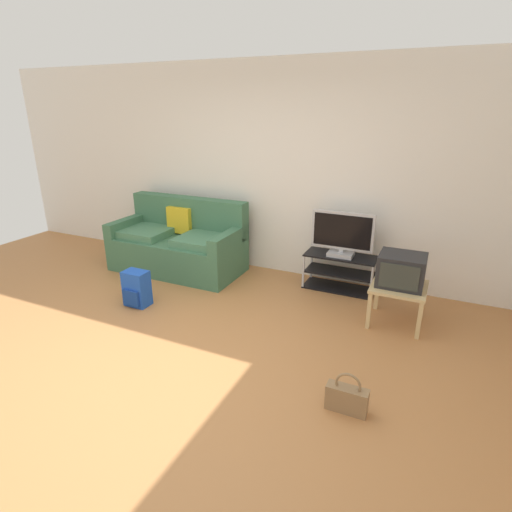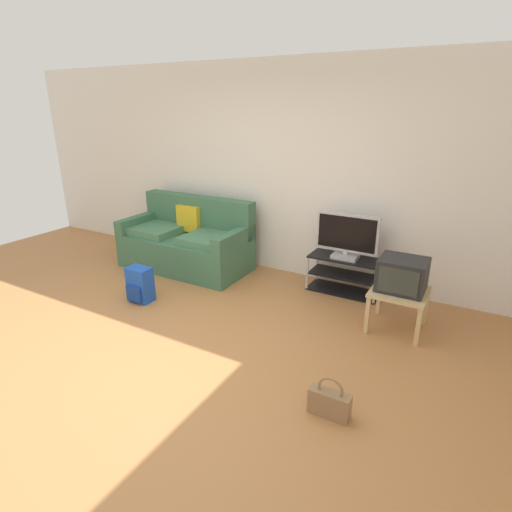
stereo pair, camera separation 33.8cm
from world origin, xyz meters
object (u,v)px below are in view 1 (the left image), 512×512
object	(u,v)px
side_table	(399,291)
crt_tv	(401,270)
tv_stand	(340,272)
flat_tv	(342,235)
couch	(179,244)
handbag	(347,398)
backpack	(137,289)

from	to	relation	value
side_table	crt_tv	xyz separation A→B (m)	(-0.00, 0.02, 0.23)
tv_stand	flat_tv	bearing A→B (deg)	-90.00
tv_stand	side_table	bearing A→B (deg)	-38.45
couch	handbag	xyz separation A→B (m)	(2.77, -1.87, -0.24)
flat_tv	handbag	world-z (taller)	flat_tv
tv_stand	flat_tv	distance (m)	0.49
couch	side_table	xyz separation A→B (m)	(2.93, -0.33, 0.01)
backpack	flat_tv	bearing A→B (deg)	10.13
tv_stand	backpack	xyz separation A→B (m)	(-1.97, -1.41, -0.02)
couch	flat_tv	distance (m)	2.22
backpack	couch	bearing A→B (deg)	75.25
side_table	backpack	distance (m)	2.84
flat_tv	couch	bearing A→B (deg)	-173.60
couch	flat_tv	world-z (taller)	flat_tv
couch	flat_tv	bearing A→B (deg)	6.40
tv_stand	side_table	xyz separation A→B (m)	(0.75, -0.59, 0.14)
handbag	side_table	bearing A→B (deg)	84.36
backpack	handbag	world-z (taller)	backpack
tv_stand	handbag	world-z (taller)	tv_stand
handbag	flat_tv	bearing A→B (deg)	105.80
backpack	handbag	size ratio (longest dim) A/B	1.25
handbag	backpack	bearing A→B (deg)	164.24
flat_tv	handbag	distance (m)	2.27
tv_stand	handbag	size ratio (longest dim) A/B	2.62
tv_stand	backpack	size ratio (longest dim) A/B	2.10
crt_tv	handbag	size ratio (longest dim) A/B	1.38
couch	crt_tv	distance (m)	2.95
flat_tv	backpack	size ratio (longest dim) A/B	1.81
side_table	backpack	size ratio (longest dim) A/B	1.31
flat_tv	side_table	world-z (taller)	flat_tv
backpack	side_table	bearing A→B (deg)	-8.32
couch	backpack	distance (m)	1.17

